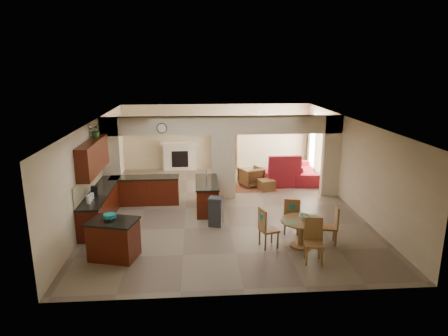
{
  "coord_description": "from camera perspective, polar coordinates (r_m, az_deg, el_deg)",
  "views": [
    {
      "loc": [
        -0.93,
        -12.0,
        4.47
      ],
      "look_at": [
        -0.03,
        0.3,
        1.23
      ],
      "focal_mm": 32.0,
      "sensor_mm": 36.0,
      "label": 1
    }
  ],
  "objects": [
    {
      "name": "drape_b_left",
      "position": [
        16.48,
        13.07,
        2.89
      ],
      "size": [
        0.1,
        0.28,
        2.3
      ],
      "primitive_type": "cube",
      "color": "#381A16",
      "rests_on": "wall_right"
    },
    {
      "name": "partition_left_pier",
      "position": [
        13.64,
        -15.79,
        1.15
      ],
      "size": [
        0.6,
        0.25,
        2.8
      ],
      "primitive_type": "cube",
      "color": "beige",
      "rests_on": "floor"
    },
    {
      "name": "fruit_bowl",
      "position": [
        10.14,
        11.36,
        -6.89
      ],
      "size": [
        0.27,
        0.27,
        0.15
      ],
      "primitive_type": "cylinder",
      "color": "#69B126",
      "rests_on": "dining_table"
    },
    {
      "name": "partition_center_pier",
      "position": [
        13.46,
        -0.09,
        0.23
      ],
      "size": [
        0.8,
        0.25,
        2.2
      ],
      "primitive_type": "cube",
      "color": "beige",
      "rests_on": "floor"
    },
    {
      "name": "ceiling_fan",
      "position": [
        15.32,
        5.02,
        7.5
      ],
      "size": [
        1.0,
        1.0,
        0.1
      ],
      "primitive_type": "cylinder",
      "color": "white",
      "rests_on": "ceiling"
    },
    {
      "name": "drape_a_left",
      "position": [
        14.9,
        14.97,
        1.54
      ],
      "size": [
        0.1,
        0.28,
        2.3
      ],
      "primitive_type": "cube",
      "color": "#381A16",
      "rests_on": "wall_right"
    },
    {
      "name": "chair_south",
      "position": [
        9.58,
        12.66,
        -9.77
      ],
      "size": [
        0.47,
        0.47,
        1.02
      ],
      "rotation": [
        0.0,
        0.0,
        -0.14
      ],
      "color": "brown",
      "rests_on": "floor"
    },
    {
      "name": "drape_a_right",
      "position": [
        16.01,
        13.59,
        2.52
      ],
      "size": [
        0.1,
        0.28,
        2.3
      ],
      "primitive_type": "cube",
      "color": "#381A16",
      "rests_on": "wall_right"
    },
    {
      "name": "glazed_door",
      "position": [
        16.29,
        13.43,
        2.19
      ],
      "size": [
        0.02,
        0.7,
        2.1
      ],
      "primitive_type": "cube",
      "color": "white",
      "rests_on": "wall_right"
    },
    {
      "name": "ceiling",
      "position": [
        12.15,
        0.25,
        6.83
      ],
      "size": [
        10.0,
        10.0,
        0.0
      ],
      "primitive_type": "plane",
      "rotation": [
        3.14,
        0.0,
        0.0
      ],
      "color": "white",
      "rests_on": "wall_back"
    },
    {
      "name": "fireplace",
      "position": [
        17.28,
        -6.31,
        1.74
      ],
      "size": [
        1.6,
        0.35,
        1.2
      ],
      "color": "white",
      "rests_on": "floor"
    },
    {
      "name": "sofa",
      "position": [
        16.12,
        11.17,
        -0.35
      ],
      "size": [
        2.51,
        1.15,
        0.71
      ],
      "primitive_type": "imported",
      "rotation": [
        0.0,
        0.0,
        1.49
      ],
      "color": "maroon",
      "rests_on": "floor"
    },
    {
      "name": "ottoman",
      "position": [
        14.59,
        6.08,
        -2.42
      ],
      "size": [
        0.63,
        0.63,
        0.38
      ],
      "primitive_type": "cube",
      "rotation": [
        0.0,
        0.0,
        0.24
      ],
      "color": "maroon",
      "rests_on": "floor"
    },
    {
      "name": "kitchen_island",
      "position": [
        9.85,
        -15.45,
        -9.76
      ],
      "size": [
        1.25,
        1.03,
        0.95
      ],
      "rotation": [
        0.0,
        0.0,
        -0.26
      ],
      "color": "#3D0907",
      "rests_on": "floor"
    },
    {
      "name": "window_a",
      "position": [
        15.47,
        14.39,
        2.05
      ],
      "size": [
        0.02,
        0.9,
        1.9
      ],
      "primitive_type": "cube",
      "color": "white",
      "rests_on": "wall_right"
    },
    {
      "name": "floor",
      "position": [
        12.84,
        0.23,
        -5.65
      ],
      "size": [
        10.0,
        10.0,
        0.0
      ],
      "primitive_type": "plane",
      "color": "#786A53",
      "rests_on": "ground"
    },
    {
      "name": "teal_bowl",
      "position": [
        9.71,
        -16.01,
        -6.73
      ],
      "size": [
        0.29,
        0.29,
        0.14
      ],
      "primitive_type": "cylinder",
      "color": "teal",
      "rests_on": "kitchen_island"
    },
    {
      "name": "partition_right_pier",
      "position": [
        14.14,
        15.05,
        1.67
      ],
      "size": [
        0.6,
        0.25,
        2.8
      ],
      "primitive_type": "cube",
      "color": "beige",
      "rests_on": "floor"
    },
    {
      "name": "wall_left",
      "position": [
        12.76,
        -17.97,
        0.07
      ],
      "size": [
        0.0,
        10.0,
        10.0
      ],
      "primitive_type": "plane",
      "rotation": [
        1.57,
        0.0,
        1.57
      ],
      "color": "beige",
      "rests_on": "floor"
    },
    {
      "name": "armchair",
      "position": [
        14.97,
        3.88,
        -1.26
      ],
      "size": [
        1.02,
        1.03,
        0.72
      ],
      "primitive_type": "imported",
      "rotation": [
        0.0,
        0.0,
        3.57
      ],
      "color": "maroon",
      "rests_on": "floor"
    },
    {
      "name": "chair_east",
      "position": [
        10.53,
        15.2,
        -7.64
      ],
      "size": [
        0.49,
        0.49,
        1.02
      ],
      "rotation": [
        0.0,
        0.0,
        4.53
      ],
      "color": "brown",
      "rests_on": "floor"
    },
    {
      "name": "chaise",
      "position": [
        15.29,
        8.27,
        -1.49
      ],
      "size": [
        1.26,
        1.05,
        0.48
      ],
      "primitive_type": "cube",
      "rotation": [
        0.0,
        0.0,
        0.05
      ],
      "color": "maroon",
      "rests_on": "floor"
    },
    {
      "name": "drape_b_right",
      "position": [
        17.61,
        11.94,
        3.7
      ],
      "size": [
        0.1,
        0.28,
        2.3
      ],
      "primitive_type": "cube",
      "color": "#381A16",
      "rests_on": "wall_right"
    },
    {
      "name": "rug",
      "position": [
        14.94,
        4.21,
        -2.7
      ],
      "size": [
        1.6,
        1.3,
        0.01
      ],
      "primitive_type": "cube",
      "color": "brown",
      "rests_on": "floor"
    },
    {
      "name": "kitchen_counter",
      "position": [
        12.63,
        -14.63,
        -4.26
      ],
      "size": [
        2.52,
        3.29,
        1.48
      ],
      "color": "#3D0907",
      "rests_on": "floor"
    },
    {
      "name": "window_b",
      "position": [
        17.05,
        12.62,
        3.31
      ],
      "size": [
        0.02,
        0.9,
        1.9
      ],
      "primitive_type": "cube",
      "color": "white",
      "rests_on": "wall_right"
    },
    {
      "name": "plant",
      "position": [
        12.27,
        -17.82,
        5.17
      ],
      "size": [
        0.4,
        0.35,
        0.42
      ],
      "primitive_type": "imported",
      "rotation": [
        0.0,
        0.0,
        -0.05
      ],
      "color": "#194412",
      "rests_on": "upper_cabinets"
    },
    {
      "name": "upper_cabinets",
      "position": [
        11.85,
        -18.2,
        1.55
      ],
      "size": [
        0.35,
        2.4,
        0.9
      ],
      "primitive_type": "cube",
      "color": "#3D0907",
      "rests_on": "wall_left"
    },
    {
      "name": "partition_header",
      "position": [
        13.18,
        -0.09,
        6.13
      ],
      "size": [
        8.0,
        0.25,
        0.6
      ],
      "primitive_type": "cube",
      "color": "beige",
      "rests_on": "partition_center_pier"
    },
    {
      "name": "wall_front",
      "position": [
        7.7,
        3.15,
        -8.78
      ],
      "size": [
        8.0,
        0.0,
        8.0
      ],
      "primitive_type": "plane",
      "rotation": [
        -1.57,
        0.0,
        0.0
      ],
      "color": "beige",
      "rests_on": "floor"
    },
    {
      "name": "dining_table",
      "position": [
        10.23,
        10.99,
        -8.5
      ],
      "size": [
        1.04,
        1.04,
        0.71
      ],
      "color": "brown",
      "rests_on": "floor"
    },
    {
      "name": "chair_north",
      "position": [
        10.88,
        9.64,
        -6.58
      ],
      "size": [
        0.5,
        0.5,
        1.02
      ],
      "rotation": [
        0.0,
        0.0,
        2.91
      ],
      "color": "brown",
      "rests_on": "floor"
    },
    {
      "name": "wall_right",
      "position": [
        13.33,
        17.64,
        0.71
      ],
      "size": [
        0.0,
        10.0,
        10.0
      ],
      "primitive_type": "plane",
      "rotation": [
        1.57,
        0.0,
        -1.57
      ],
      "color": "beige",
      "rests_on": "floor"
    },
    {
      "name": "peninsula",
      "position": [
        12.55,
        -2.46,
        -3.93
      ],
      "size": [
        0.7,
        1.85,
        0.91
      ],
      "color": "#3D0907",
      "rests_on": "floor"
    },
    {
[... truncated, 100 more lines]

